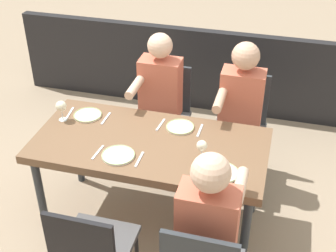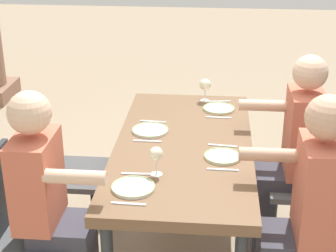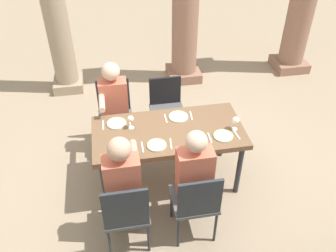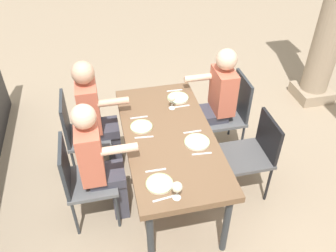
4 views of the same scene
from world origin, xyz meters
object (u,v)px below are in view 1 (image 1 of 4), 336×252
Objects in this scene: chair_mid_north at (91,248)px; chair_mid_south at (164,110)px; plate_2 at (118,155)px; wine_glass_3 at (61,107)px; chair_west_south at (241,122)px; plate_3 at (88,115)px; wine_glass_0 at (202,146)px; plate_1 at (180,127)px; dining_table at (150,150)px; diner_guest_third at (158,104)px; diner_woman_green at (209,230)px; plate_0 at (222,172)px; diner_man_white at (239,115)px.

chair_mid_south reaches higher than chair_mid_north.
wine_glass_3 is at bearing -29.68° from plate_2.
chair_west_south reaches higher than plate_3.
plate_3 is at bearing -18.60° from wine_glass_0.
chair_mid_north is 0.96× the size of chair_mid_south.
chair_mid_south is 1.14m from wine_glass_0.
chair_mid_south is 5.74× the size of wine_glass_0.
plate_2 is at bearing 54.30° from plate_1.
chair_mid_north is 0.66m from plate_2.
plate_1 reaches higher than dining_table.
chair_mid_north is (0.12, 0.82, -0.18)m from dining_table.
dining_table is at bearing -98.64° from chair_mid_north.
wine_glass_3 is (0.16, 0.10, 0.11)m from plate_3.
plate_1 is 0.73m from plate_3.
diner_guest_third is at bearing -91.97° from plate_2.
dining_table is 1.30× the size of diner_woman_green.
chair_mid_south is at bearing -90.00° from chair_mid_north.
dining_table is at bearing 56.19° from chair_west_south.
plate_0 is 0.59m from plate_1.
plate_0 is at bearing 122.97° from chair_mid_south.
plate_2 is 0.66m from wine_glass_3.
chair_mid_south is at bearing -91.80° from plate_2.
wine_glass_0 is at bearing -169.80° from plate_2.
plate_3 is at bearing -46.09° from plate_2.
plate_1 is (-0.29, -1.05, 0.26)m from chair_mid_north.
diner_guest_third is at bearing 89.04° from chair_mid_south.
chair_mid_south is 0.71× the size of diner_guest_third.
plate_1 is 0.55m from plate_2.
wine_glass_0 is 0.74× the size of plate_3.
wine_glass_3 is at bearing 7.99° from plate_1.
diner_woman_green is 7.86× the size of wine_glass_3.
dining_table is at bearing 171.79° from wine_glass_3.
dining_table is 1.01m from chair_west_south.
plate_0 is at bearing 90.05° from diner_man_white.
plate_3 is at bearing -20.76° from plate_0.
plate_0 is at bearing 128.11° from diner_guest_third.
wine_glass_3 is at bearing -57.02° from chair_mid_north.
chair_west_south is at bearing -124.22° from plate_2.
plate_0 is 0.98× the size of plate_2.
plate_2 is (0.03, 1.04, 0.25)m from chair_mid_south.
dining_table is at bearing 101.14° from diner_guest_third.
diner_woman_green is at bearing 117.85° from diner_guest_third.
chair_west_south is 1.05× the size of chair_mid_north.
diner_woman_green is at bearing 106.91° from wine_glass_0.
chair_mid_north reaches higher than plate_0.
plate_2 is at bearing 55.78° from chair_west_south.
dining_table is at bearing -125.75° from plate_2.
diner_guest_third reaches higher than chair_west_south.
chair_mid_north is 1.15m from plate_3.
diner_woman_green is 0.97m from plate_1.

